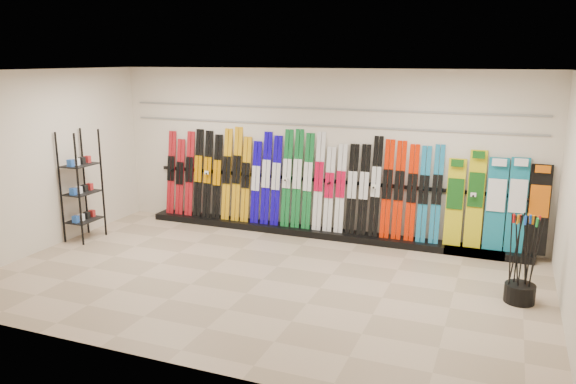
% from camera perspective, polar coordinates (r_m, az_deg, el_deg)
% --- Properties ---
extents(floor, '(8.00, 8.00, 0.00)m').
position_cam_1_polar(floor, '(8.36, -2.58, -8.84)').
color(floor, tan).
rests_on(floor, ground).
extents(back_wall, '(8.00, 0.00, 8.00)m').
position_cam_1_polar(back_wall, '(10.21, 3.08, 4.00)').
color(back_wall, beige).
rests_on(back_wall, floor).
extents(left_wall, '(0.00, 5.00, 5.00)m').
position_cam_1_polar(left_wall, '(10.21, -23.67, 2.89)').
color(left_wall, beige).
rests_on(left_wall, floor).
extents(ceiling, '(8.00, 8.00, 0.00)m').
position_cam_1_polar(ceiling, '(7.74, -2.82, 12.18)').
color(ceiling, silver).
rests_on(ceiling, back_wall).
extents(ski_rack_base, '(8.00, 0.40, 0.12)m').
position_cam_1_polar(ski_rack_base, '(10.27, 3.78, -4.22)').
color(ski_rack_base, black).
rests_on(ski_rack_base, floor).
extents(skis, '(5.38, 0.29, 1.80)m').
position_cam_1_polar(skis, '(10.33, 0.42, 1.04)').
color(skis, '#A1131B').
rests_on(skis, ski_rack_base).
extents(snowboards, '(1.58, 0.25, 1.60)m').
position_cam_1_polar(snowboards, '(9.68, 20.45, -1.17)').
color(snowboards, gold).
rests_on(snowboards, ski_rack_base).
extents(accessory_rack, '(0.40, 0.60, 1.96)m').
position_cam_1_polar(accessory_rack, '(10.55, -20.23, 0.60)').
color(accessory_rack, black).
rests_on(accessory_rack, floor).
extents(pole_bin, '(0.40, 0.40, 0.25)m').
position_cam_1_polar(pole_bin, '(8.18, 22.46, -9.47)').
color(pole_bin, black).
rests_on(pole_bin, floor).
extents(ski_poles, '(0.40, 0.31, 1.18)m').
position_cam_1_polar(ski_poles, '(8.02, 22.74, -6.24)').
color(ski_poles, black).
rests_on(ski_poles, pole_bin).
extents(slatwall_rail_0, '(7.60, 0.02, 0.03)m').
position_cam_1_polar(slatwall_rail_0, '(10.12, 3.08, 6.78)').
color(slatwall_rail_0, gray).
rests_on(slatwall_rail_0, back_wall).
extents(slatwall_rail_1, '(7.60, 0.02, 0.03)m').
position_cam_1_polar(slatwall_rail_1, '(10.09, 3.10, 8.47)').
color(slatwall_rail_1, gray).
rests_on(slatwall_rail_1, back_wall).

